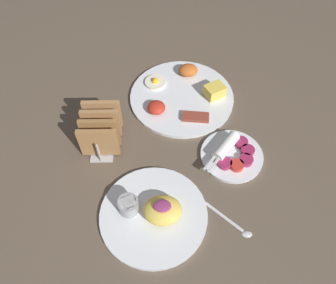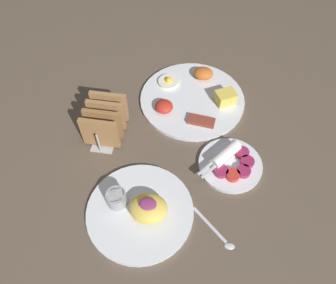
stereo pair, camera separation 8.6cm
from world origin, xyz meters
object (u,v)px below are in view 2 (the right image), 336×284
at_px(plate_foreground, 140,209).
at_px(toast_rack, 105,120).
at_px(plate_condiments, 231,162).
at_px(plate_breakfast, 193,97).

relative_size(plate_foreground, toast_rack, 1.72).
distance_m(plate_condiments, toast_rack, 0.35).
bearing_deg(plate_condiments, plate_breakfast, 119.21).
bearing_deg(toast_rack, plate_foreground, -57.91).
height_order(plate_foreground, toast_rack, toast_rack).
relative_size(plate_condiments, toast_rack, 1.12).
bearing_deg(plate_breakfast, plate_foreground, -102.28).
height_order(plate_breakfast, plate_condiments, plate_breakfast).
bearing_deg(plate_condiments, plate_foreground, -141.05).
distance_m(plate_foreground, toast_rack, 0.27).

